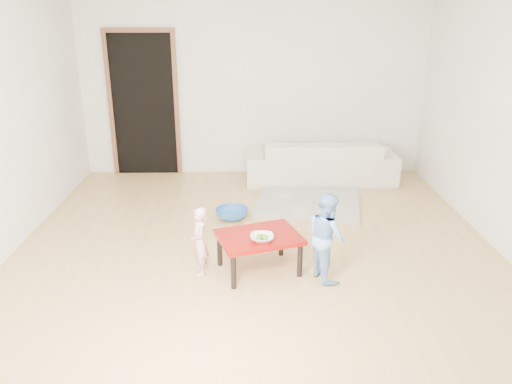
{
  "coord_description": "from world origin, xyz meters",
  "views": [
    {
      "loc": [
        -0.07,
        -4.83,
        2.35
      ],
      "look_at": [
        0.0,
        -0.2,
        0.65
      ],
      "focal_mm": 35.0,
      "sensor_mm": 36.0,
      "label": 1
    }
  ],
  "objects_px": {
    "child_blue": "(327,236)",
    "basin": "(232,214)",
    "bowl": "(262,238)",
    "sofa": "(320,160)",
    "red_table": "(259,253)",
    "child_pink": "(200,241)"
  },
  "relations": [
    {
      "from": "child_blue",
      "to": "basin",
      "type": "relative_size",
      "value": 2.11
    },
    {
      "from": "bowl",
      "to": "basin",
      "type": "distance_m",
      "value": 1.46
    },
    {
      "from": "sofa",
      "to": "red_table",
      "type": "relative_size",
      "value": 2.85
    },
    {
      "from": "sofa",
      "to": "basin",
      "type": "bearing_deg",
      "value": 48.59
    },
    {
      "from": "child_pink",
      "to": "basin",
      "type": "height_order",
      "value": "child_pink"
    },
    {
      "from": "red_table",
      "to": "bowl",
      "type": "relative_size",
      "value": 3.48
    },
    {
      "from": "sofa",
      "to": "child_blue",
      "type": "height_order",
      "value": "child_blue"
    },
    {
      "from": "sofa",
      "to": "bowl",
      "type": "xyz_separation_m",
      "value": [
        -0.92,
        -2.77,
        0.09
      ]
    },
    {
      "from": "child_blue",
      "to": "basin",
      "type": "bearing_deg",
      "value": 13.55
    },
    {
      "from": "child_pink",
      "to": "child_blue",
      "type": "height_order",
      "value": "child_blue"
    },
    {
      "from": "child_blue",
      "to": "child_pink",
      "type": "bearing_deg",
      "value": 65.99
    },
    {
      "from": "red_table",
      "to": "child_pink",
      "type": "relative_size",
      "value": 1.13
    },
    {
      "from": "sofa",
      "to": "bowl",
      "type": "distance_m",
      "value": 2.92
    },
    {
      "from": "red_table",
      "to": "child_pink",
      "type": "height_order",
      "value": "child_pink"
    },
    {
      "from": "bowl",
      "to": "child_blue",
      "type": "relative_size",
      "value": 0.26
    },
    {
      "from": "sofa",
      "to": "bowl",
      "type": "relative_size",
      "value": 9.9
    },
    {
      "from": "bowl",
      "to": "child_blue",
      "type": "bearing_deg",
      "value": -0.95
    },
    {
      "from": "sofa",
      "to": "child_pink",
      "type": "relative_size",
      "value": 3.21
    },
    {
      "from": "sofa",
      "to": "red_table",
      "type": "distance_m",
      "value": 2.82
    },
    {
      "from": "basin",
      "to": "child_pink",
      "type": "bearing_deg",
      "value": -101.14
    },
    {
      "from": "bowl",
      "to": "child_pink",
      "type": "xyz_separation_m",
      "value": [
        -0.58,
        0.08,
        -0.07
      ]
    },
    {
      "from": "child_blue",
      "to": "sofa",
      "type": "bearing_deg",
      "value": -26.23
    }
  ]
}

